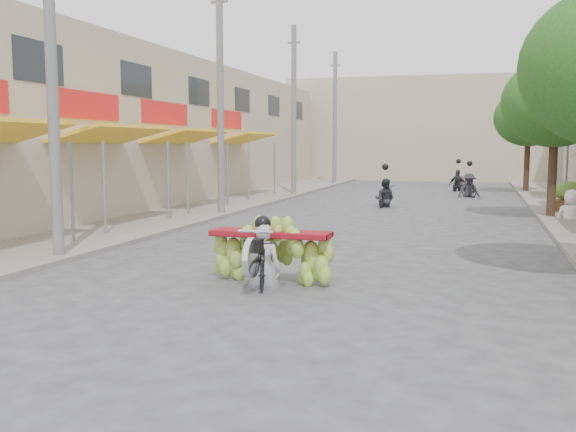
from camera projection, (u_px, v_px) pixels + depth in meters
The scene contains 16 objects.
ground at pixel (249, 315), 9.24m from camera, with size 120.00×120.00×0.00m, color #55555A.
sidewalk_left at pixel (213, 205), 25.51m from camera, with size 4.00×60.00×0.12m, color gray.
shophouse_row_left at pixel (87, 131), 25.63m from camera, with size 9.77×40.00×6.00m.
far_building at pixel (434, 130), 45.04m from camera, with size 20.00×6.00×7.00m, color #B8AC92.
utility_pole_near at pixel (51, 68), 13.19m from camera, with size 0.60×0.24×8.00m.
utility_pole_mid at pixel (220, 98), 21.76m from camera, with size 0.60×0.24×8.00m.
utility_pole_far at pixel (294, 111), 30.33m from camera, with size 0.60×0.24×8.00m.
utility_pole_back at pixel (335, 119), 38.90m from camera, with size 0.60×0.24×8.00m.
street_tree_mid at pixel (556, 103), 20.62m from camera, with size 3.40×3.40×5.25m.
street_tree_far at pixel (529, 118), 32.05m from camera, with size 3.40×3.40×5.25m.
produce_crate_far at pixel (570, 194), 22.64m from camera, with size 1.20×0.88×1.16m.
banana_motorbike at pixel (267, 245), 11.17m from camera, with size 2.20×1.75×2.09m.
pedestrian at pixel (572, 189), 20.14m from camera, with size 0.94×0.57×1.87m.
bg_motorbike_a at pixel (385, 188), 25.18m from camera, with size 0.85×1.54×1.95m.
bg_motorbike_b at pixel (469, 179), 29.83m from camera, with size 1.19×1.65×1.95m.
bg_motorbike_c at pixel (458, 175), 33.84m from camera, with size 1.08×1.54×1.95m.
Camera 1 is at (3.12, -8.49, 2.45)m, focal length 40.00 mm.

